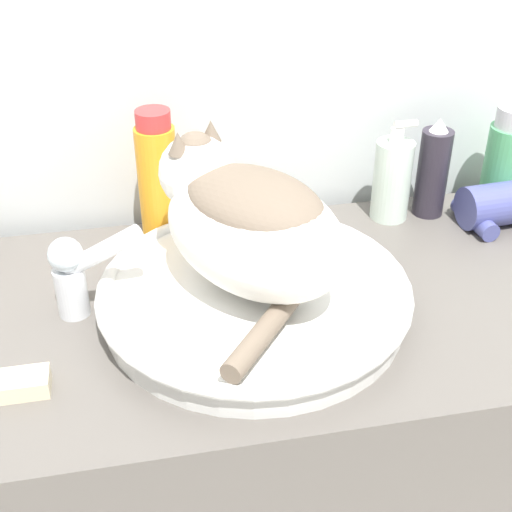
# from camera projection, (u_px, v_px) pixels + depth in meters

# --- Properties ---
(wall_back) EXTENTS (8.00, 0.05, 2.40)m
(wall_back) POSITION_uv_depth(u_px,v_px,m) (225.00, 11.00, 1.10)
(wall_back) COLOR silver
(wall_back) RESTS_ON ground_plane
(vanity_counter) EXTENTS (1.09, 0.52, 0.87)m
(vanity_counter) POSITION_uv_depth(u_px,v_px,m) (264.00, 500.00, 1.26)
(vanity_counter) COLOR #56514C
(vanity_counter) RESTS_ON ground_plane
(sink_basin) EXTENTS (0.44, 0.44, 0.05)m
(sink_basin) POSITION_uv_depth(u_px,v_px,m) (254.00, 296.00, 0.99)
(sink_basin) COLOR silver
(sink_basin) RESTS_ON vanity_counter
(cat) EXTENTS (0.31, 0.37, 0.19)m
(cat) POSITION_uv_depth(u_px,v_px,m) (247.00, 220.00, 0.93)
(cat) COLOR silver
(cat) RESTS_ON sink_basin
(faucet) EXTENTS (0.13, 0.06, 0.14)m
(faucet) POSITION_uv_depth(u_px,v_px,m) (76.00, 271.00, 0.96)
(faucet) COLOR silver
(faucet) RESTS_ON vanity_counter
(soap_pump_bottle) EXTENTS (0.06, 0.06, 0.18)m
(soap_pump_bottle) POSITION_uv_depth(u_px,v_px,m) (392.00, 179.00, 1.20)
(soap_pump_bottle) COLOR silver
(soap_pump_bottle) RESTS_ON vanity_counter
(hairspray_can_black) EXTENTS (0.05, 0.05, 0.17)m
(hairspray_can_black) POSITION_uv_depth(u_px,v_px,m) (433.00, 171.00, 1.20)
(hairspray_can_black) COLOR #28232D
(hairspray_can_black) RESTS_ON vanity_counter
(mouthwash_bottle) EXTENTS (0.08, 0.08, 0.18)m
(mouthwash_bottle) POSITION_uv_depth(u_px,v_px,m) (507.00, 160.00, 1.22)
(mouthwash_bottle) COLOR #4CA366
(mouthwash_bottle) RESTS_ON vanity_counter
(shampoo_bottle_tall) EXTENTS (0.06, 0.06, 0.22)m
(shampoo_bottle_tall) POSITION_uv_depth(u_px,v_px,m) (158.00, 180.00, 1.11)
(shampoo_bottle_tall) COLOR orange
(shampoo_bottle_tall) RESTS_ON vanity_counter
(hair_dryer) EXTENTS (0.17, 0.11, 0.07)m
(hair_dryer) POSITION_uv_depth(u_px,v_px,m) (503.00, 205.00, 1.20)
(hair_dryer) COLOR #474C8C
(hair_dryer) RESTS_ON vanity_counter
(soap_bar) EXTENTS (0.07, 0.04, 0.02)m
(soap_bar) POSITION_uv_depth(u_px,v_px,m) (21.00, 384.00, 0.86)
(soap_bar) COLOR beige
(soap_bar) RESTS_ON vanity_counter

